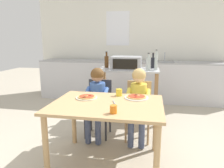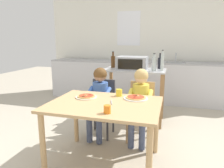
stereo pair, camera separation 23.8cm
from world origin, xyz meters
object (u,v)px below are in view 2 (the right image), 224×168
Objects in this scene: pizza_plate_cream at (86,97)px; pizza_plate_white at (136,98)px; bottle_tall_green_wine at (113,61)px; bottle_clear_vinegar at (160,63)px; dining_table at (104,112)px; dining_chair_right at (141,107)px; drinking_cup_yellow at (119,93)px; child_in_yellow_shirt at (140,97)px; dining_chair_left at (102,103)px; bottle_dark_olive_oil at (162,62)px; toaster_oven at (132,63)px; kitchen_island_cart at (134,87)px; drinking_cup_orange at (107,109)px; serving_spoon at (111,102)px; bottle_brown_beer at (154,64)px; child_in_blue_striped_shirt at (99,94)px.

pizza_plate_cream and pizza_plate_white have the same top height.
bottle_clear_vinegar is at bearing 5.00° from bottle_tall_green_wine.
bottle_clear_vinegar reaches higher than pizza_plate_cream.
dining_chair_right is (0.30, 0.72, -0.14)m from dining_table.
drinking_cup_yellow is at bearing -119.00° from dining_chair_right.
bottle_clear_vinegar is 1.03m from child_in_yellow_shirt.
child_in_yellow_shirt is at bearing -11.87° from dining_chair_left.
bottle_dark_olive_oil reaches higher than child_in_yellow_shirt.
toaster_oven is 1.86× the size of bottle_clear_vinegar.
kitchen_island_cart reaches higher than pizza_plate_white.
pizza_plate_cream is 0.59m from pizza_plate_white.
drinking_cup_orange is at bearing -104.02° from bottle_dark_olive_oil.
bottle_dark_olive_oil is at bearing 67.99° from dining_table.
bottle_tall_green_wine is 1.00× the size of pizza_plate_white.
toaster_oven is 1.66m from drinking_cup_orange.
dining_chair_left is 0.78m from pizza_plate_white.
pizza_plate_white is at bearing -62.81° from bottle_tall_green_wine.
dining_chair_left is at bearing -86.66° from bottle_tall_green_wine.
bottle_tall_green_wine is at bearing 160.63° from toaster_oven.
child_in_yellow_shirt is 12.91× the size of drinking_cup_orange.
bottle_clear_vinegar is 1.30m from drinking_cup_yellow.
drinking_cup_orange is 0.55× the size of serving_spoon.
pizza_plate_white is at bearing -78.68° from kitchen_island_cart.
dining_chair_right is 0.85m from pizza_plate_cream.
bottle_brown_beer reaches higher than drinking_cup_yellow.
bottle_clear_vinegar reaches higher than toaster_oven.
pizza_plate_cream is (-0.69, -1.12, -0.29)m from bottle_brown_beer.
bottle_tall_green_wine is 1.13m from child_in_yellow_shirt.
bottle_dark_olive_oil reaches higher than pizza_plate_white.
bottle_clear_vinegar reaches higher than dining_chair_right.
pizza_plate_white is (0.62, -1.21, -0.29)m from bottle_tall_green_wine.
bottle_clear_vinegar is at bearing 79.06° from drinking_cup_orange.
pizza_plate_cream is at bearing -89.99° from child_in_blue_striped_shirt.
serving_spoon is at bearing -90.29° from kitchen_island_cart.
serving_spoon is at bearing -58.29° from child_in_blue_striped_shirt.
dining_chair_left is 1.13m from drinking_cup_orange.
bottle_tall_green_wine is 1.24m from drinking_cup_yellow.
child_in_blue_striped_shirt is 3.90× the size of pizza_plate_cream.
child_in_yellow_shirt is at bearing -71.06° from toaster_oven.
kitchen_island_cart is at bearing -157.42° from bottle_clear_vinegar.
pizza_plate_cream is at bearing 132.02° from drinking_cup_orange.
pizza_plate_cream is 0.37m from serving_spoon.
toaster_oven is at bearing 92.08° from drinking_cup_yellow.
dining_chair_right is (0.58, 0.00, 0.00)m from dining_chair_left.
kitchen_island_cart is 0.64m from bottle_dark_olive_oil.
child_in_blue_striped_shirt reaches higher than pizza_plate_cream.
toaster_oven reaches higher than drinking_cup_yellow.
bottle_clear_vinegar is (0.44, 0.20, -0.00)m from toaster_oven.
toaster_oven is at bearing 103.29° from pizza_plate_white.
bottle_brown_beer is at bearing 78.77° from dining_chair_right.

